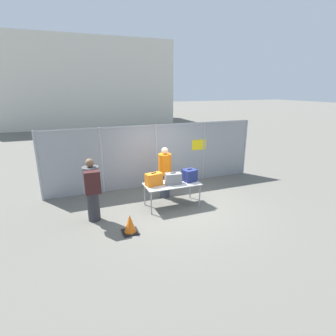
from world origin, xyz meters
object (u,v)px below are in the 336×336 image
object	(u,v)px
suitcase_navy	(189,175)
utility_trailer	(157,165)
inspection_table	(172,185)
suitcase_orange	(154,179)
traffic_cone	(130,224)
security_worker_near	(165,172)
traveler_hooded	(92,188)
suitcase_grey	(173,179)

from	to	relation	value
suitcase_navy	utility_trailer	xyz separation A→B (m)	(-0.03, 3.16, -0.53)
inspection_table	utility_trailer	distance (m)	3.25
suitcase_orange	suitcase_navy	distance (m)	1.16
suitcase_navy	traffic_cone	xyz separation A→B (m)	(-2.20, -1.14, -0.69)
inspection_table	security_worker_near	xyz separation A→B (m)	(0.04, 0.73, 0.21)
suitcase_orange	traveler_hooded	world-z (taller)	traveler_hooded
inspection_table	security_worker_near	size ratio (longest dim) A/B	0.99
security_worker_near	utility_trailer	size ratio (longest dim) A/B	0.42
suitcase_navy	security_worker_near	size ratio (longest dim) A/B	0.26
traffic_cone	traveler_hooded	bearing A→B (deg)	128.81
security_worker_near	utility_trailer	xyz separation A→B (m)	(0.54, 2.46, -0.50)
suitcase_navy	inspection_table	bearing A→B (deg)	-176.72
traveler_hooded	utility_trailer	distance (m)	4.49
security_worker_near	utility_trailer	world-z (taller)	security_worker_near
security_worker_near	traveler_hooded	bearing A→B (deg)	34.79
inspection_table	traveler_hooded	bearing A→B (deg)	-176.58
suitcase_orange	traffic_cone	size ratio (longest dim) A/B	1.06
suitcase_orange	suitcase_grey	size ratio (longest dim) A/B	1.03
suitcase_grey	suitcase_navy	size ratio (longest dim) A/B	1.16
inspection_table	utility_trailer	xyz separation A→B (m)	(0.58, 3.19, -0.29)
suitcase_navy	traffic_cone	size ratio (longest dim) A/B	0.89
inspection_table	suitcase_grey	world-z (taller)	suitcase_grey
security_worker_near	traffic_cone	size ratio (longest dim) A/B	3.43
inspection_table	suitcase_orange	size ratio (longest dim) A/B	3.20
inspection_table	traveler_hooded	world-z (taller)	traveler_hooded
suitcase_orange	utility_trailer	xyz separation A→B (m)	(1.14, 3.11, -0.53)
suitcase_navy	security_worker_near	distance (m)	0.90
suitcase_grey	security_worker_near	bearing A→B (deg)	89.40
suitcase_navy	suitcase_orange	bearing A→B (deg)	177.81
suitcase_grey	suitcase_navy	distance (m)	0.58
suitcase_orange	traveler_hooded	distance (m)	1.83
suitcase_orange	security_worker_near	distance (m)	0.88
suitcase_orange	utility_trailer	size ratio (longest dim) A/B	0.13
suitcase_orange	suitcase_navy	xyz separation A→B (m)	(1.16, -0.04, 0.00)
suitcase_orange	traffic_cone	bearing A→B (deg)	-131.21
inspection_table	traffic_cone	bearing A→B (deg)	-145.35
suitcase_grey	utility_trailer	bearing A→B (deg)	80.30
traffic_cone	inspection_table	bearing A→B (deg)	34.65
traveler_hooded	security_worker_near	distance (m)	2.57
traveler_hooded	inspection_table	bearing A→B (deg)	-21.56
suitcase_orange	suitcase_navy	size ratio (longest dim) A/B	1.19
utility_trailer	traffic_cone	distance (m)	4.82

